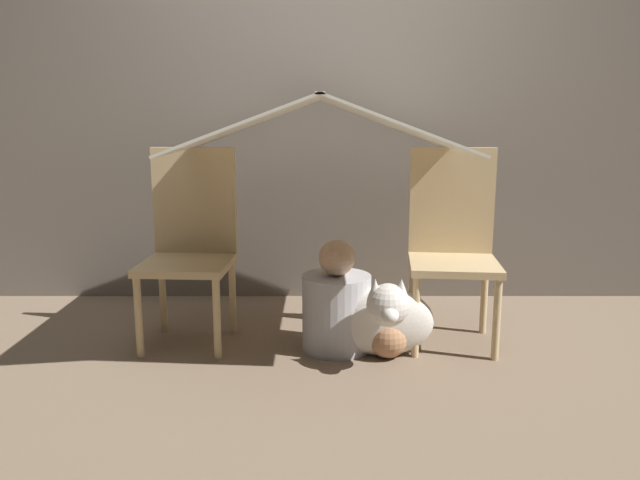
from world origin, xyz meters
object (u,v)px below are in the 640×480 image
Objects in this scene: chair_left at (190,241)px; dog at (384,318)px; chair_right at (452,241)px; person_front at (337,306)px.

dog is (0.95, -0.28, -0.31)m from chair_left.
chair_left and chair_right have the same top height.
chair_right reaches higher than dog.
chair_right is 1.78× the size of person_front.
chair_right is (1.32, -0.00, 0.00)m from chair_left.
chair_left is 1.32m from chair_right.
chair_left is 2.02× the size of dog.
person_front is (-0.59, -0.15, -0.30)m from chair_right.
dog is (0.22, -0.13, -0.02)m from person_front.
person_front is at bearing -8.14° from chair_left.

